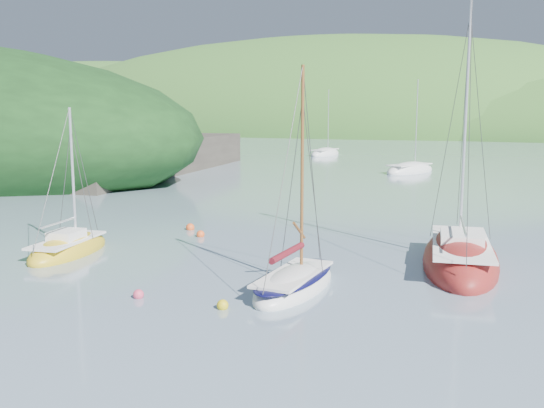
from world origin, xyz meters
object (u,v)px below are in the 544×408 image
at_px(distant_sloop_c, 325,154).
at_px(sailboat_yellow, 69,250).
at_px(sloop_red, 460,260).
at_px(distant_sloop_a, 410,171).
at_px(daysailer_white, 294,284).

bearing_deg(distant_sloop_c, sailboat_yellow, -73.69).
bearing_deg(sailboat_yellow, distant_sloop_c, 87.91).
xyz_separation_m(sloop_red, distant_sloop_c, (-27.51, 56.56, -0.06)).
relative_size(sloop_red, distant_sloop_a, 1.25).
relative_size(daysailer_white, sloop_red, 0.66).
height_order(daysailer_white, sloop_red, sloop_red).
relative_size(daysailer_white, distant_sloop_c, 0.84).
bearing_deg(daysailer_white, sloop_red, 49.69).
relative_size(sailboat_yellow, distant_sloop_a, 0.69).
height_order(sailboat_yellow, distant_sloop_c, distant_sloop_c).
bearing_deg(distant_sloop_c, distant_sloop_a, -42.66).
bearing_deg(distant_sloop_c, sloop_red, -57.88).
xyz_separation_m(daysailer_white, distant_sloop_a, (-5.84, 43.48, -0.03)).
height_order(sloop_red, distant_sloop_c, sloop_red).
height_order(daysailer_white, distant_sloop_a, distant_sloop_a).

